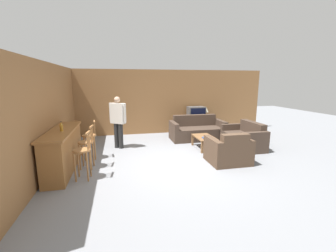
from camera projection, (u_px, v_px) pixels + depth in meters
ground_plane at (178, 163)px, 5.96m from camera, size 24.00×24.00×0.00m
wall_back at (155, 102)px, 9.21m from camera, size 9.40×0.08×2.60m
wall_left at (57, 112)px, 6.30m from camera, size 0.08×8.66×2.60m
bar_counter at (63, 150)px, 5.44m from camera, size 0.55×2.32×1.00m
bar_chair_near at (83, 154)px, 4.88m from camera, size 0.41×0.41×1.07m
bar_chair_mid at (87, 146)px, 5.52m from camera, size 0.41×0.41×1.07m
bar_chair_far at (90, 139)px, 6.20m from camera, size 0.40×0.40×1.07m
couch_far at (197, 131)px, 8.41m from camera, size 1.99×0.96×0.88m
armchair_near at (228, 151)px, 5.93m from camera, size 1.03×0.91×0.85m
loveseat_right at (244, 138)px, 7.32m from camera, size 0.88×1.49×0.84m
coffee_table at (204, 138)px, 7.20m from camera, size 0.57×0.96×0.39m
tv_unit at (196, 126)px, 9.38m from camera, size 1.12×0.51×0.60m
tv at (196, 113)px, 9.26m from camera, size 0.69×0.50×0.51m
bottle at (61, 127)px, 5.16m from camera, size 0.07×0.07×0.23m
book_on_table at (205, 138)px, 7.01m from camera, size 0.18×0.19×0.02m
table_lamp at (206, 110)px, 9.34m from camera, size 0.22×0.22×0.50m
person_by_window at (118, 120)px, 7.15m from camera, size 0.52×0.44×1.67m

